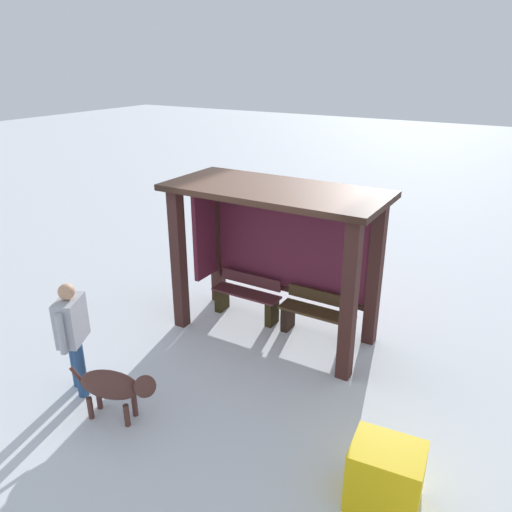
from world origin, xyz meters
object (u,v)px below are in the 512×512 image
bench_left_inside (247,298)px  grit_bin (385,476)px  bus_shelter (274,230)px  dog (115,386)px  person_walking (72,330)px  bench_center_inside (317,316)px

bench_left_inside → grit_bin: (3.22, -2.63, -0.00)m
bus_shelter → bench_left_inside: bearing=170.3°
dog → person_walking: bearing=170.0°
bus_shelter → bench_center_inside: bearing=7.3°
bench_center_inside → dog: size_ratio=1.07×
bench_center_inside → dog: bench_center_inside is taller
bus_shelter → grit_bin: size_ratio=4.70×
bench_left_inside → dog: bearing=-90.1°
bus_shelter → dog: 3.25m
bench_left_inside → bench_center_inside: bench_center_inside is taller
bus_shelter → grit_bin: 3.91m
bus_shelter → person_walking: size_ratio=2.08×
bus_shelter → person_walking: 3.24m
grit_bin → bench_left_inside: bearing=140.8°
bench_left_inside → dog: 3.05m
bus_shelter → dog: bearing=-100.9°
person_walking → bench_center_inside: bearing=53.3°
bench_center_inside → grit_bin: 3.24m
grit_bin → person_walking: bearing=-176.1°
bench_left_inside → grit_bin: bearing=-39.2°
bench_left_inside → dog: size_ratio=1.07×
bench_center_inside → dog: bearing=-113.3°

